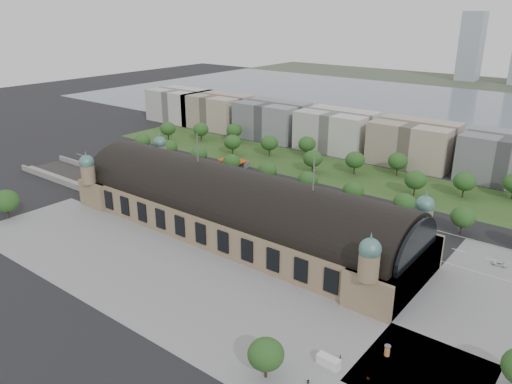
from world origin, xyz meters
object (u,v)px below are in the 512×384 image
Objects in this scene: parked_car_0 at (146,177)px; parked_car_5 at (199,189)px; parked_car_3 at (173,185)px; bus_east at (345,228)px; bus_west at (248,196)px; parked_car_2 at (192,191)px; traffic_car_3 at (265,196)px; parked_car_1 at (181,188)px; pedestrian_3 at (368,379)px; traffic_car_2 at (203,183)px; traffic_car_5 at (363,218)px; traffic_car_4 at (289,207)px; parked_car_4 at (216,194)px; traffic_car_1 at (198,169)px; parked_car_6 at (206,191)px; van_south at (327,361)px; traffic_car_0 at (111,156)px; advertising_column at (387,351)px; pedestrian_4 at (308,383)px; bus_mid at (324,217)px; traffic_car_6 at (499,264)px; petrol_station at (238,163)px; pedestrian_1 at (340,358)px.

parked_car_0 is 0.76× the size of parked_car_5.
parked_car_3 is 0.43× the size of bus_east.
parked_car_3 is at bearing 101.48° from bus_west.
bus_east reaches higher than parked_car_5.
traffic_car_3 is at bearing 82.94° from parked_car_2.
pedestrian_3 is (134.07, -67.11, 0.18)m from parked_car_1.
parked_car_0 is 33.59m from parked_car_2.
bus_east reaches higher than traffic_car_2.
bus_east is (80.84, 6.04, 0.79)m from parked_car_2.
traffic_car_5 is 15.03m from bus_east.
parked_car_2 reaches higher than traffic_car_2.
bus_west is (-4.57, -7.57, 0.84)m from traffic_car_3.
traffic_car_4 is at bearing -114.22° from traffic_car_3.
parked_car_3 is 1.09× the size of parked_car_4.
traffic_car_1 is at bearing -130.68° from traffic_car_2.
traffic_car_3 is 29.54m from parked_car_6.
parked_car_6 is 131.65m from van_south.
parked_car_1 is at bearing 97.43° from traffic_car_5.
traffic_car_1 is (57.95, 14.64, -0.15)m from traffic_car_0.
traffic_car_2 is 146.02m from advertising_column.
parked_car_6 reaches higher than parked_car_0.
traffic_car_2 is 1.21× the size of parked_car_4.
parked_car_5 is at bearing -69.35° from pedestrian_4.
parked_car_2 is 0.83× the size of van_south.
traffic_car_2 is 1.00× the size of parked_car_6.
traffic_car_6 is at bearing -88.41° from bus_mid.
advertising_column is at bearing 48.06° from parked_car_3.
van_south is at bearing -17.17° from traffic_car_6.
parked_car_2 is at bearing -78.70° from parked_car_6.
parked_car_2 is (79.78, -12.26, -0.07)m from traffic_car_0.
traffic_car_5 is at bearing -49.74° from bus_mid.
bus_west reaches higher than parked_car_2.
parked_car_6 is at bearing 94.25° from bus_mid.
traffic_car_2 is at bearing -82.84° from petrol_station.
traffic_car_2 is 0.86× the size of van_south.
traffic_car_2 is 1.21× the size of traffic_car_4.
parked_car_0 is at bearing 109.99° from pedestrian_1.
parked_car_1 is 36.41m from bus_west.
parked_car_6 is (18.78, 4.00, -0.04)m from parked_car_3.
parked_car_4 is at bearing -78.86° from traffic_car_4.
parked_car_2 is at bearing 106.45° from bus_west.
parked_car_5 is (22.95, -23.15, 0.04)m from traffic_car_1.
parked_car_2 is at bearing -80.34° from petrol_station.
bus_east reaches higher than parked_car_0.
traffic_car_6 is 131.44m from parked_car_6.
parked_car_5 is (34.71, 4.00, 0.07)m from parked_car_0.
parked_car_5 is (8.37, 4.00, 0.03)m from parked_car_1.
parked_car_3 reaches higher than parked_car_6.
parked_car_4 is 134.54m from pedestrian_3.
pedestrian_4 reaches higher than traffic_car_6.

